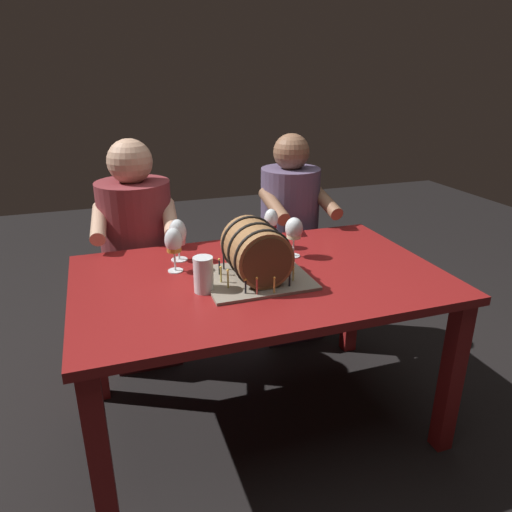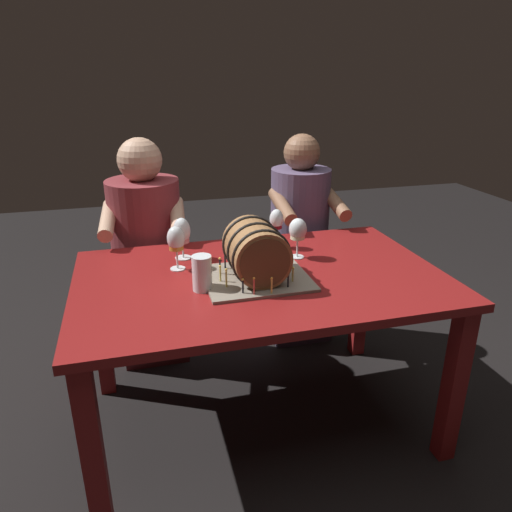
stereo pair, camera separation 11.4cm
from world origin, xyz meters
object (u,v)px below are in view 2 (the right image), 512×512
Objects in this scene: dining_table at (261,296)px; wine_glass_amber at (176,241)px; person_seated_right at (299,249)px; wine_glass_red at (276,221)px; wine_glass_white at (298,231)px; beer_pint at (202,274)px; person_seated_left at (148,258)px; barrel_cake at (256,254)px; wine_glass_rose at (182,233)px.

wine_glass_amber is at bearing 155.19° from dining_table.
wine_glass_amber is 0.98m from person_seated_right.
person_seated_right is (0.74, 0.55, -0.31)m from wine_glass_amber.
wine_glass_white is (0.05, -0.15, -0.00)m from wine_glass_red.
wine_glass_amber is 0.16× the size of person_seated_right.
wine_glass_amber reaches higher than beer_pint.
wine_glass_white is 0.15× the size of person_seated_right.
dining_table is at bearing -58.90° from person_seated_left.
beer_pint is at bearing -137.65° from wine_glass_red.
wine_glass_white is at bearing 34.97° from dining_table.
barrel_cake reaches higher than wine_glass_red.
person_seated_right reaches higher than dining_table.
wine_glass_white is at bearing -13.75° from wine_glass_rose.
wine_glass_red is 0.16m from wine_glass_white.
wine_glass_white is (0.21, 0.15, 0.22)m from dining_table.
dining_table is 3.60× the size of barrel_cake.
person_seated_left reaches higher than beer_pint.
wine_glass_amber is (-0.04, -0.12, 0.01)m from wine_glass_rose.
person_seated_right is (0.42, 0.70, -0.08)m from dining_table.
dining_table is 0.21m from barrel_cake.
beer_pint reaches higher than dining_table.
person_seated_right is (0.67, 0.78, -0.24)m from beer_pint.
wine_glass_rose is at bearing 95.28° from beer_pint.
wine_glass_white is at bearing -111.12° from person_seated_right.
dining_table is 0.82m from person_seated_right.
person_seated_left is (-0.42, 0.70, -0.06)m from dining_table.
wine_glass_rose is at bearing 129.68° from barrel_cake.
wine_glass_red is 0.76m from person_seated_left.
person_seated_left is at bearing 102.50° from beer_pint.
dining_table is at bearing -43.29° from wine_glass_rose.
beer_pint is at bearing -169.68° from barrel_cake.
person_seated_left is (-0.63, 0.56, -0.28)m from wine_glass_white.
person_seated_right is at bearing 58.90° from dining_table.
dining_table is 7.88× the size of wine_glass_amber.
person_seated_right is at bearing 49.19° from beer_pint.
beer_pint is at bearing -153.95° from wine_glass_white.
dining_table is at bearing 52.05° from barrel_cake.
person_seated_right is at bearing 36.70° from wine_glass_amber.
barrel_cake is 2.28× the size of wine_glass_white.
barrel_cake is at bearing -142.31° from wine_glass_white.
barrel_cake is 0.92m from person_seated_right.
person_seated_left reaches higher than dining_table.
beer_pint is 1.06m from person_seated_right.
wine_glass_white is (0.24, 0.18, 0.01)m from barrel_cake.
wine_glass_amber is at bearing -79.40° from person_seated_left.
wine_glass_red is at bearing -123.12° from person_seated_right.
wine_glass_white is at bearing 26.05° from beer_pint.
wine_glass_amber is at bearing 107.04° from beer_pint.
beer_pint is (-0.22, -0.04, -0.05)m from barrel_cake.
barrel_cake is at bearing -127.95° from dining_table.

